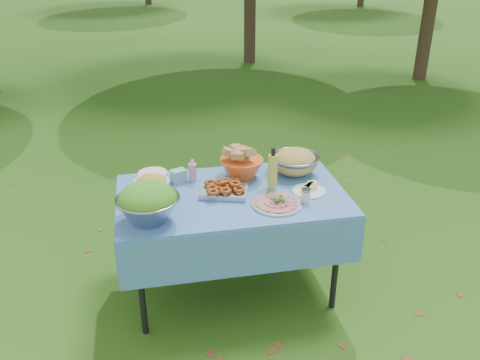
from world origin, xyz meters
name	(u,v)px	position (x,y,z in m)	size (l,w,h in m)	color
ground	(233,289)	(0.00, 0.00, 0.00)	(80.00, 80.00, 0.00)	black
picnic_table	(232,243)	(0.00, 0.00, 0.38)	(1.46, 0.86, 0.76)	#84CEFF
salad_bowl	(148,202)	(-0.53, -0.24, 0.88)	(0.37, 0.37, 0.24)	#96989F
pasta_bowl_white	(151,184)	(-0.51, 0.11, 0.82)	(0.23, 0.23, 0.13)	white
plate_stack	(153,176)	(-0.49, 0.32, 0.79)	(0.20, 0.20, 0.05)	white
wipes_box	(179,176)	(-0.32, 0.24, 0.80)	(0.10, 0.07, 0.09)	#81BFC7
sanitizer_bottle	(193,170)	(-0.22, 0.24, 0.84)	(0.05, 0.05, 0.15)	pink
bread_bowl	(242,163)	(0.11, 0.24, 0.86)	(0.30, 0.30, 0.20)	orange
pasta_bowl_steel	(295,161)	(0.49, 0.22, 0.85)	(0.33, 0.33, 0.18)	#96989F
fried_tray	(224,189)	(-0.05, 0.01, 0.80)	(0.30, 0.21, 0.07)	#AFAEB3
charcuterie_platter	(277,199)	(0.25, -0.20, 0.80)	(0.32, 0.32, 0.07)	silver
oil_bottle	(273,168)	(0.28, 0.03, 0.90)	(0.06, 0.06, 0.28)	#BCCD40
cheese_plate	(309,188)	(0.49, -0.07, 0.79)	(0.22, 0.22, 0.06)	white
shaker	(306,195)	(0.43, -0.20, 0.81)	(0.06, 0.06, 0.09)	white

